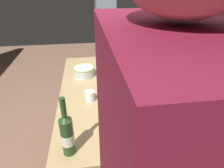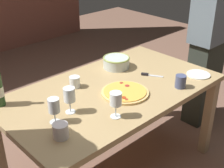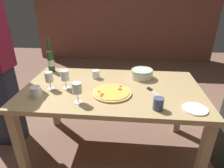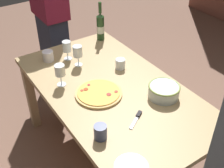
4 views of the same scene
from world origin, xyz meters
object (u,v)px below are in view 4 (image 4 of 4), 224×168
(wine_bottle, at_px, (100,26))
(wine_glass_far_left, at_px, (60,71))
(side_plate, at_px, (131,167))
(dining_table, at_px, (112,98))
(wine_glass_near_pizza, at_px, (67,47))
(cup_ceramic, at_px, (120,64))
(pizza_knife, at_px, (137,117))
(cup_spare, at_px, (48,56))
(cup_amber, at_px, (100,132))
(pizza, at_px, (99,93))
(wine_glass_by_bottle, at_px, (78,52))
(serving_bowl, at_px, (164,91))
(person_guest_left, at_px, (50,12))

(wine_bottle, xyz_separation_m, wine_glass_far_left, (0.45, -0.62, -0.01))
(side_plate, bearing_deg, dining_table, 154.49)
(wine_glass_near_pizza, bearing_deg, dining_table, 8.43)
(wine_glass_far_left, bearing_deg, cup_ceramic, 83.03)
(pizza_knife, bearing_deg, cup_spare, -169.36)
(wine_glass_near_pizza, bearing_deg, cup_amber, -15.20)
(dining_table, xyz_separation_m, wine_glass_far_left, (-0.24, -0.29, 0.21))
(pizza, distance_m, wine_glass_far_left, 0.32)
(wine_glass_near_pizza, relative_size, side_plate, 0.88)
(side_plate, relative_size, pizza_knife, 1.16)
(wine_glass_by_bottle, bearing_deg, cup_amber, -19.53)
(wine_glass_far_left, bearing_deg, serving_bowl, 45.53)
(dining_table, xyz_separation_m, cup_spare, (-0.60, -0.23, 0.14))
(wine_glass_far_left, xyz_separation_m, person_guest_left, (-0.94, 0.35, 0.04))
(dining_table, height_order, cup_ceramic, cup_ceramic)
(pizza, height_order, wine_bottle, wine_bottle)
(wine_glass_far_left, xyz_separation_m, side_plate, (0.88, -0.02, -0.12))
(wine_glass_by_bottle, bearing_deg, cup_spare, -138.16)
(wine_glass_near_pizza, bearing_deg, pizza_knife, 2.18)
(wine_glass_near_pizza, height_order, cup_amber, wine_glass_near_pizza)
(serving_bowl, distance_m, person_guest_left, 1.47)
(wine_bottle, bearing_deg, side_plate, -25.71)
(cup_ceramic, bearing_deg, wine_glass_near_pizza, -142.20)
(cup_spare, distance_m, person_guest_left, 0.65)
(serving_bowl, bearing_deg, dining_table, -138.94)
(side_plate, bearing_deg, pizza, 163.52)
(wine_glass_far_left, bearing_deg, cup_spare, 170.77)
(dining_table, xyz_separation_m, wine_bottle, (-0.69, 0.33, 0.22))
(wine_glass_far_left, height_order, cup_ceramic, wine_glass_far_left)
(pizza, xyz_separation_m, wine_glass_far_left, (-0.25, -0.17, 0.11))
(serving_bowl, height_order, pizza_knife, serving_bowl)
(pizza_knife, bearing_deg, wine_glass_far_left, -158.08)
(pizza, height_order, pizza_knife, pizza)
(side_plate, bearing_deg, serving_bowl, 123.45)
(pizza, xyz_separation_m, cup_amber, (0.36, -0.21, 0.04))
(side_plate, distance_m, person_guest_left, 1.86)
(cup_amber, bearing_deg, wine_glass_by_bottle, 160.47)
(wine_glass_by_bottle, relative_size, side_plate, 0.93)
(person_guest_left, bearing_deg, wine_bottle, 31.92)
(wine_glass_near_pizza, bearing_deg, wine_glass_by_bottle, 12.04)
(serving_bowl, xyz_separation_m, wine_bottle, (-0.97, 0.09, 0.08))
(serving_bowl, relative_size, cup_amber, 2.33)
(pizza, height_order, wine_glass_near_pizza, wine_glass_near_pizza)
(dining_table, distance_m, cup_ceramic, 0.30)
(cup_amber, distance_m, side_plate, 0.28)
(pizza_knife, bearing_deg, wine_glass_by_bottle, -179.58)
(serving_bowl, distance_m, wine_glass_far_left, 0.74)
(dining_table, xyz_separation_m, pizza, (0.01, -0.12, 0.10))
(wine_glass_near_pizza, bearing_deg, pizza, -4.06)
(cup_ceramic, bearing_deg, cup_amber, -43.88)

